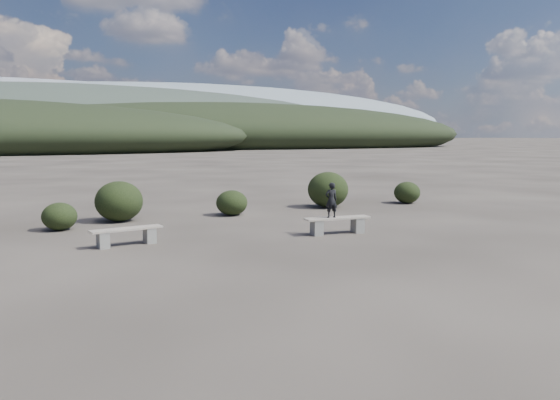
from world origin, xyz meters
name	(u,v)px	position (x,y,z in m)	size (l,w,h in m)	color
ground	(345,276)	(0.00, 0.00, 0.00)	(1200.00, 1200.00, 0.00)	#2D2823
bench_left	(127,235)	(-3.50, 4.69, 0.27)	(1.79, 0.68, 0.44)	slate
bench_right	(337,224)	(2.09, 4.07, 0.28)	(1.89, 0.50, 0.47)	slate
seated_person	(331,200)	(1.90, 4.08, 0.95)	(0.35, 0.23, 0.97)	black
shrub_a	(59,216)	(-4.99, 7.72, 0.40)	(0.98, 0.98, 0.80)	black
shrub_b	(119,201)	(-3.20, 8.77, 0.64)	(1.50, 1.50, 1.28)	black
shrub_c	(232,203)	(0.51, 8.63, 0.43)	(1.08, 1.08, 0.86)	black
shrub_d	(328,190)	(4.53, 9.23, 0.68)	(1.54, 1.54, 1.35)	black
shrub_e	(407,192)	(8.05, 9.07, 0.44)	(1.05, 1.05, 0.87)	black
mountain_ridges	(42,122)	(-7.48, 339.06, 10.84)	(500.00, 400.00, 56.00)	black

